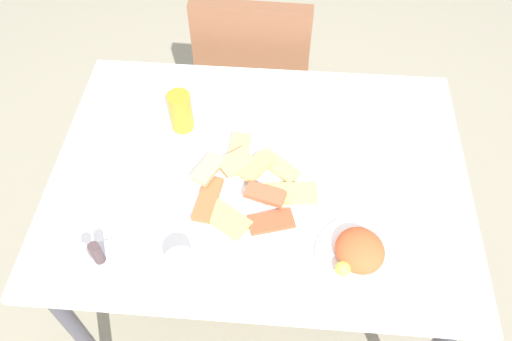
{
  "coord_description": "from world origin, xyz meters",
  "views": [
    {
      "loc": [
        0.05,
        -0.82,
        1.83
      ],
      "look_at": [
        -0.01,
        -0.02,
        0.77
      ],
      "focal_mm": 35.3,
      "sensor_mm": 36.0,
      "label": 1
    }
  ],
  "objects_px": {
    "salad_plate_greens": "(359,252)",
    "soda_can": "(181,111)",
    "pide_platter": "(250,185)",
    "drinking_glass": "(181,269)",
    "fork": "(317,126)",
    "dining_table": "(259,189)",
    "condiment_caddy": "(93,257)",
    "dining_chair": "(254,76)",
    "spoon": "(317,117)",
    "paper_napkin": "(317,122)"
  },
  "relations": [
    {
      "from": "spoon",
      "to": "paper_napkin",
      "type": "bearing_deg",
      "value": -72.54
    },
    {
      "from": "paper_napkin",
      "to": "fork",
      "type": "bearing_deg",
      "value": -90.0
    },
    {
      "from": "pide_platter",
      "to": "spoon",
      "type": "relative_size",
      "value": 1.8
    },
    {
      "from": "salad_plate_greens",
      "to": "soda_can",
      "type": "distance_m",
      "value": 0.62
    },
    {
      "from": "dining_table",
      "to": "salad_plate_greens",
      "type": "distance_m",
      "value": 0.36
    },
    {
      "from": "condiment_caddy",
      "to": "dining_chair",
      "type": "bearing_deg",
      "value": 72.28
    },
    {
      "from": "drinking_glass",
      "to": "fork",
      "type": "bearing_deg",
      "value": 58.11
    },
    {
      "from": "dining_table",
      "to": "condiment_caddy",
      "type": "xyz_separation_m",
      "value": [
        -0.37,
        -0.3,
        0.11
      ]
    },
    {
      "from": "dining_table",
      "to": "salad_plate_greens",
      "type": "bearing_deg",
      "value": -43.13
    },
    {
      "from": "drinking_glass",
      "to": "paper_napkin",
      "type": "xyz_separation_m",
      "value": [
        0.31,
        0.51,
        -0.04
      ]
    },
    {
      "from": "dining_table",
      "to": "drinking_glass",
      "type": "xyz_separation_m",
      "value": [
        -0.16,
        -0.32,
        0.13
      ]
    },
    {
      "from": "dining_table",
      "to": "soda_can",
      "type": "xyz_separation_m",
      "value": [
        -0.23,
        0.15,
        0.15
      ]
    },
    {
      "from": "salad_plate_greens",
      "to": "drinking_glass",
      "type": "height_order",
      "value": "drinking_glass"
    },
    {
      "from": "soda_can",
      "to": "paper_napkin",
      "type": "distance_m",
      "value": 0.39
    },
    {
      "from": "salad_plate_greens",
      "to": "soda_can",
      "type": "relative_size",
      "value": 1.7
    },
    {
      "from": "salad_plate_greens",
      "to": "dining_table",
      "type": "bearing_deg",
      "value": 136.87
    },
    {
      "from": "dining_chair",
      "to": "soda_can",
      "type": "distance_m",
      "value": 0.62
    },
    {
      "from": "dining_chair",
      "to": "condiment_caddy",
      "type": "distance_m",
      "value": 1.04
    },
    {
      "from": "pide_platter",
      "to": "soda_can",
      "type": "xyz_separation_m",
      "value": [
        -0.21,
        0.2,
        0.05
      ]
    },
    {
      "from": "dining_chair",
      "to": "fork",
      "type": "height_order",
      "value": "dining_chair"
    },
    {
      "from": "dining_table",
      "to": "paper_napkin",
      "type": "distance_m",
      "value": 0.26
    },
    {
      "from": "soda_can",
      "to": "spoon",
      "type": "relative_size",
      "value": 0.62
    },
    {
      "from": "salad_plate_greens",
      "to": "spoon",
      "type": "distance_m",
      "value": 0.46
    },
    {
      "from": "dining_chair",
      "to": "drinking_glass",
      "type": "distance_m",
      "value": 1.02
    },
    {
      "from": "soda_can",
      "to": "condiment_caddy",
      "type": "relative_size",
      "value": 1.08
    },
    {
      "from": "salad_plate_greens",
      "to": "pide_platter",
      "type": "bearing_deg",
      "value": 146.62
    },
    {
      "from": "salad_plate_greens",
      "to": "condiment_caddy",
      "type": "bearing_deg",
      "value": -174.27
    },
    {
      "from": "salad_plate_greens",
      "to": "paper_napkin",
      "type": "distance_m",
      "value": 0.44
    },
    {
      "from": "salad_plate_greens",
      "to": "condiment_caddy",
      "type": "relative_size",
      "value": 1.85
    },
    {
      "from": "drinking_glass",
      "to": "fork",
      "type": "xyz_separation_m",
      "value": [
        0.31,
        0.5,
        -0.04
      ]
    },
    {
      "from": "soda_can",
      "to": "drinking_glass",
      "type": "height_order",
      "value": "soda_can"
    },
    {
      "from": "drinking_glass",
      "to": "paper_napkin",
      "type": "height_order",
      "value": "drinking_glass"
    },
    {
      "from": "fork",
      "to": "condiment_caddy",
      "type": "xyz_separation_m",
      "value": [
        -0.52,
        -0.47,
        0.02
      ]
    },
    {
      "from": "fork",
      "to": "pide_platter",
      "type": "bearing_deg",
      "value": -113.94
    },
    {
      "from": "paper_napkin",
      "to": "condiment_caddy",
      "type": "xyz_separation_m",
      "value": [
        -0.52,
        -0.49,
        0.02
      ]
    },
    {
      "from": "drinking_glass",
      "to": "fork",
      "type": "relative_size",
      "value": 0.47
    },
    {
      "from": "drinking_glass",
      "to": "spoon",
      "type": "height_order",
      "value": "drinking_glass"
    },
    {
      "from": "salad_plate_greens",
      "to": "spoon",
      "type": "relative_size",
      "value": 1.06
    },
    {
      "from": "drinking_glass",
      "to": "paper_napkin",
      "type": "bearing_deg",
      "value": 59.02
    },
    {
      "from": "drinking_glass",
      "to": "salad_plate_greens",
      "type": "bearing_deg",
      "value": 11.9
    },
    {
      "from": "paper_napkin",
      "to": "salad_plate_greens",
      "type": "bearing_deg",
      "value": -76.9
    },
    {
      "from": "spoon",
      "to": "condiment_caddy",
      "type": "relative_size",
      "value": 1.74
    },
    {
      "from": "condiment_caddy",
      "to": "spoon",
      "type": "bearing_deg",
      "value": 44.1
    },
    {
      "from": "pide_platter",
      "to": "drinking_glass",
      "type": "distance_m",
      "value": 0.3
    },
    {
      "from": "salad_plate_greens",
      "to": "drinking_glass",
      "type": "relative_size",
      "value": 2.38
    },
    {
      "from": "soda_can",
      "to": "fork",
      "type": "xyz_separation_m",
      "value": [
        0.39,
        0.03,
        -0.06
      ]
    },
    {
      "from": "salad_plate_greens",
      "to": "dining_chair",
      "type": "bearing_deg",
      "value": 109.82
    },
    {
      "from": "dining_chair",
      "to": "soda_can",
      "type": "bearing_deg",
      "value": -108.28
    },
    {
      "from": "dining_chair",
      "to": "paper_napkin",
      "type": "height_order",
      "value": "dining_chair"
    },
    {
      "from": "dining_chair",
      "to": "condiment_caddy",
      "type": "relative_size",
      "value": 7.85
    }
  ]
}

